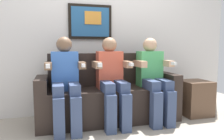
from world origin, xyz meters
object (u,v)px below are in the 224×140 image
object	(u,v)px
person_in_middle	(112,77)
couch	(109,97)
person_on_left	(65,79)
side_table_right	(195,98)
person_on_right	(153,76)

from	to	relation	value
person_in_middle	couch	bearing A→B (deg)	89.98
person_on_left	side_table_right	size ratio (longest dim) A/B	2.22
side_table_right	person_in_middle	bearing A→B (deg)	-177.23
couch	person_in_middle	world-z (taller)	person_in_middle
couch	person_in_middle	bearing A→B (deg)	-90.02
person_in_middle	person_on_right	world-z (taller)	same
couch	person_in_middle	size ratio (longest dim) A/B	1.66
person_on_left	person_on_right	world-z (taller)	same
couch	side_table_right	xyz separation A→B (m)	(1.27, -0.11, -0.06)
couch	person_in_middle	xyz separation A→B (m)	(-0.00, -0.17, 0.29)
person_in_middle	person_on_right	size ratio (longest dim) A/B	1.00
person_on_right	couch	bearing A→B (deg)	163.72
person_on_left	side_table_right	world-z (taller)	person_on_left
couch	side_table_right	size ratio (longest dim) A/B	3.68
person_on_left	side_table_right	xyz separation A→B (m)	(1.84, 0.06, -0.36)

